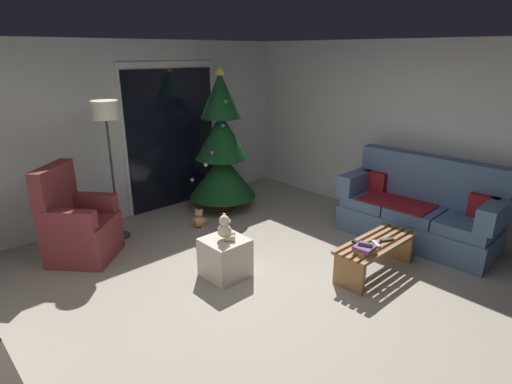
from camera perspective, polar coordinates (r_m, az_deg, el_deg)
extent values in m
plane|color=#9E9384|center=(4.27, 2.52, -14.37)|extent=(7.00, 7.00, 0.00)
cube|color=beige|center=(6.21, -17.97, 7.92)|extent=(5.72, 0.12, 2.50)
cube|color=beige|center=(6.06, 22.31, 7.17)|extent=(0.12, 6.00, 2.50)
cube|color=silver|center=(6.51, -11.61, 7.60)|extent=(1.60, 0.02, 2.20)
cube|color=black|center=(6.51, -11.50, 7.14)|extent=(1.50, 0.02, 2.10)
cube|color=slate|center=(5.70, 21.11, -4.79)|extent=(0.85, 1.93, 0.34)
cube|color=slate|center=(5.41, 27.28, -4.19)|extent=(0.71, 0.63, 0.14)
cube|color=slate|center=(5.60, 21.31, -2.60)|extent=(0.71, 0.63, 0.14)
cube|color=slate|center=(5.84, 15.80, -1.10)|extent=(0.71, 0.63, 0.14)
cube|color=slate|center=(5.77, 23.05, 1.69)|extent=(0.29, 1.91, 0.60)
cube|color=slate|center=(5.30, 30.22, -2.70)|extent=(0.77, 0.24, 0.28)
cube|color=slate|center=(5.91, 13.98, 1.44)|extent=(0.77, 0.24, 0.28)
cube|color=maroon|center=(5.65, 19.03, -1.29)|extent=(0.64, 0.93, 0.02)
cube|color=maroon|center=(5.49, 28.98, -1.81)|extent=(0.13, 0.33, 0.28)
cube|color=maroon|center=(5.96, 16.16, 1.41)|extent=(0.13, 0.33, 0.28)
cube|color=olive|center=(4.63, 18.25, -7.41)|extent=(1.10, 0.05, 0.04)
cube|color=olive|center=(4.66, 17.31, -7.09)|extent=(1.10, 0.05, 0.04)
cube|color=olive|center=(4.70, 16.38, -6.77)|extent=(1.10, 0.05, 0.04)
cube|color=olive|center=(4.74, 15.48, -6.46)|extent=(1.10, 0.05, 0.04)
cube|color=olive|center=(4.78, 14.59, -6.15)|extent=(1.10, 0.05, 0.04)
cube|color=olive|center=(4.41, 12.76, -11.02)|extent=(0.05, 0.36, 0.35)
cube|color=olive|center=(5.17, 19.05, -6.96)|extent=(0.05, 0.36, 0.35)
cube|color=#333338|center=(4.74, 17.71, -6.31)|extent=(0.16, 0.11, 0.02)
cube|color=black|center=(4.57, 14.01, -6.89)|extent=(0.06, 0.16, 0.02)
cube|color=#ADADB2|center=(4.61, 16.29, -6.91)|extent=(0.13, 0.15, 0.02)
cube|color=#B79333|center=(4.40, 14.90, -7.92)|extent=(0.22, 0.20, 0.04)
cube|color=#6B3D7A|center=(4.38, 14.80, -7.48)|extent=(0.21, 0.20, 0.04)
cube|color=black|center=(4.37, 14.92, -7.16)|extent=(0.12, 0.16, 0.01)
cylinder|color=#4C1E19|center=(6.45, -4.53, -1.90)|extent=(0.36, 0.36, 0.10)
cylinder|color=brown|center=(6.41, -4.56, -0.98)|extent=(0.08, 0.08, 0.12)
cone|color=#0F3819|center=(6.29, -4.65, 2.36)|extent=(1.01, 1.01, 0.66)
cone|color=#0F3819|center=(6.15, -4.80, 7.72)|extent=(0.81, 0.81, 0.66)
cone|color=#0F3819|center=(6.06, -4.96, 13.29)|extent=(0.60, 0.60, 0.66)
sphere|color=blue|center=(5.86, -4.59, 9.19)|extent=(0.06, 0.06, 0.06)
sphere|color=#B233A5|center=(6.24, -4.22, 12.52)|extent=(0.06, 0.06, 0.06)
sphere|color=white|center=(6.20, -5.20, 13.72)|extent=(0.06, 0.06, 0.06)
sphere|color=white|center=(6.30, -8.83, 1.66)|extent=(0.06, 0.06, 0.06)
sphere|color=white|center=(5.93, -6.98, 3.77)|extent=(0.06, 0.06, 0.06)
sphere|color=#1E8C33|center=(5.90, -4.22, 12.37)|extent=(0.06, 0.06, 0.06)
sphere|color=#B233A5|center=(5.88, -6.14, 5.44)|extent=(0.06, 0.06, 0.06)
sphere|color=#B233A5|center=(6.29, -4.07, 11.29)|extent=(0.06, 0.06, 0.06)
sphere|color=#1E8C33|center=(5.89, -3.95, 10.77)|extent=(0.06, 0.06, 0.06)
cone|color=#EAD14C|center=(6.03, -5.05, 16.41)|extent=(0.14, 0.14, 0.12)
cube|color=maroon|center=(5.33, -22.58, -6.86)|extent=(0.96, 0.96, 0.31)
cube|color=maroon|center=(5.23, -22.92, -4.44)|extent=(0.96, 0.96, 0.18)
cube|color=maroon|center=(5.22, -26.11, -0.10)|extent=(0.61, 0.58, 0.64)
cube|color=maroon|center=(5.38, -21.67, -1.33)|extent=(0.49, 0.52, 0.22)
cube|color=maroon|center=(4.92, -24.46, -3.58)|extent=(0.49, 0.52, 0.22)
cylinder|color=#2D2D30|center=(5.80, -18.35, -5.76)|extent=(0.28, 0.28, 0.02)
cylinder|color=#2D2D30|center=(5.53, -19.19, 1.67)|extent=(0.03, 0.03, 1.55)
cylinder|color=beige|center=(5.35, -20.21, 10.65)|extent=(0.32, 0.32, 0.22)
cube|color=beige|center=(4.54, -4.30, -9.04)|extent=(0.44, 0.44, 0.44)
cylinder|color=beige|center=(4.47, -3.59, -5.90)|extent=(0.13, 0.12, 0.06)
cylinder|color=beige|center=(4.38, -3.61, -6.45)|extent=(0.13, 0.12, 0.06)
sphere|color=beige|center=(4.40, -4.40, -5.38)|extent=(0.15, 0.15, 0.15)
sphere|color=beige|center=(4.35, -4.44, -3.95)|extent=(0.11, 0.11, 0.11)
sphere|color=#F4E5C1|center=(4.35, -3.79, -4.07)|extent=(0.04, 0.04, 0.04)
sphere|color=beige|center=(4.36, -4.44, -3.19)|extent=(0.04, 0.04, 0.04)
sphere|color=beige|center=(4.29, -4.48, -3.58)|extent=(0.04, 0.04, 0.04)
sphere|color=beige|center=(4.46, -4.12, -4.88)|extent=(0.06, 0.06, 0.06)
sphere|color=beige|center=(4.33, -4.17, -5.65)|extent=(0.06, 0.06, 0.06)
cylinder|color=tan|center=(5.88, -8.18, -4.37)|extent=(0.13, 0.12, 0.06)
cylinder|color=tan|center=(5.86, -7.23, -4.43)|extent=(0.13, 0.12, 0.06)
sphere|color=tan|center=(5.79, -7.89, -4.02)|extent=(0.15, 0.15, 0.15)
sphere|color=tan|center=(5.74, -7.94, -2.93)|extent=(0.11, 0.11, 0.11)
sphere|color=tan|center=(5.79, -7.81, -2.84)|extent=(0.04, 0.04, 0.04)
sphere|color=tan|center=(5.74, -8.33, -2.48)|extent=(0.04, 0.04, 0.04)
sphere|color=tan|center=(5.72, -7.60, -2.52)|extent=(0.04, 0.04, 0.04)
sphere|color=tan|center=(5.82, -8.52, -3.81)|extent=(0.06, 0.06, 0.06)
sphere|color=tan|center=(5.78, -7.16, -3.90)|extent=(0.06, 0.06, 0.06)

